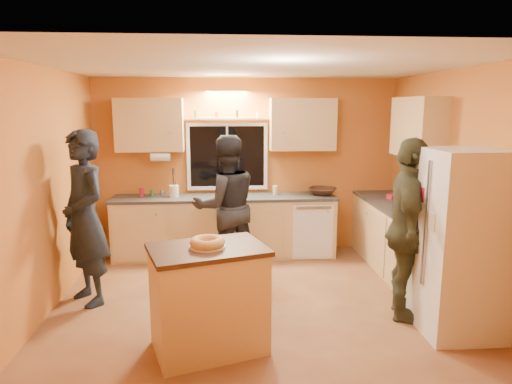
{
  "coord_description": "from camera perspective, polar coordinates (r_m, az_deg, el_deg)",
  "views": [
    {
      "loc": [
        -0.39,
        -4.81,
        2.18
      ],
      "look_at": [
        0.01,
        0.4,
        1.2
      ],
      "focal_mm": 32.0,
      "sensor_mm": 36.0,
      "label": 1
    }
  ],
  "objects": [
    {
      "name": "ground",
      "position": [
        5.3,
        0.25,
        -13.68
      ],
      "size": [
        4.5,
        4.5,
        0.0
      ],
      "primitive_type": "plane",
      "color": "brown",
      "rests_on": "ground"
    },
    {
      "name": "room_shell",
      "position": [
        5.28,
        1.2,
        4.5
      ],
      "size": [
        4.54,
        4.04,
        2.61
      ],
      "color": "#C27731",
      "rests_on": "ground"
    },
    {
      "name": "back_counter",
      "position": [
        6.75,
        -0.81,
        -4.23
      ],
      "size": [
        4.23,
        0.62,
        0.9
      ],
      "color": "tan",
      "rests_on": "ground"
    },
    {
      "name": "right_counter",
      "position": [
        6.06,
        18.67,
        -6.54
      ],
      "size": [
        0.62,
        1.84,
        0.9
      ],
      "color": "tan",
      "rests_on": "ground"
    },
    {
      "name": "refrigerator",
      "position": [
        4.79,
        24.38,
        -5.86
      ],
      "size": [
        0.72,
        0.7,
        1.8
      ],
      "primitive_type": "cube",
      "color": "silver",
      "rests_on": "ground"
    },
    {
      "name": "island",
      "position": [
        4.22,
        -5.95,
        -13.06
      ],
      "size": [
        1.16,
        0.95,
        0.97
      ],
      "rotation": [
        0.0,
        0.0,
        0.3
      ],
      "color": "tan",
      "rests_on": "ground"
    },
    {
      "name": "bundt_pastry",
      "position": [
        4.04,
        -6.09,
        -6.27
      ],
      "size": [
        0.31,
        0.31,
        0.09
      ],
      "primitive_type": "torus",
      "color": "tan",
      "rests_on": "island"
    },
    {
      "name": "person_left",
      "position": [
        5.37,
        -20.62,
        -3.08
      ],
      "size": [
        0.81,
        0.84,
        1.95
      ],
      "primitive_type": "imported",
      "rotation": [
        0.0,
        0.0,
        -0.87
      ],
      "color": "black",
      "rests_on": "ground"
    },
    {
      "name": "person_center",
      "position": [
        5.89,
        -3.79,
        -1.81
      ],
      "size": [
        1.05,
        0.91,
        1.83
      ],
      "primitive_type": "imported",
      "rotation": [
        0.0,
        0.0,
        3.42
      ],
      "color": "black",
      "rests_on": "ground"
    },
    {
      "name": "person_right",
      "position": [
        4.91,
        18.48,
        -4.54
      ],
      "size": [
        0.78,
        1.19,
        1.88
      ],
      "primitive_type": "imported",
      "rotation": [
        0.0,
        0.0,
        1.25
      ],
      "color": "#323421",
      "rests_on": "ground"
    },
    {
      "name": "mixing_bowl",
      "position": [
        6.81,
        8.33,
        0.1
      ],
      "size": [
        0.52,
        0.52,
        0.1
      ],
      "primitive_type": "imported",
      "rotation": [
        0.0,
        0.0,
        -0.35
      ],
      "color": "#321C10",
      "rests_on": "back_counter"
    },
    {
      "name": "utensil_crock",
      "position": [
        6.66,
        -10.24,
        0.1
      ],
      "size": [
        0.14,
        0.14,
        0.17
      ],
      "primitive_type": "cylinder",
      "color": "beige",
      "rests_on": "back_counter"
    },
    {
      "name": "potted_plant",
      "position": [
        5.26,
        22.35,
        -2.71
      ],
      "size": [
        0.29,
        0.26,
        0.28
      ],
      "primitive_type": "imported",
      "rotation": [
        0.0,
        0.0,
        -0.17
      ],
      "color": "gray",
      "rests_on": "right_counter"
    },
    {
      "name": "red_box",
      "position": [
        6.69,
        16.82,
        -0.57
      ],
      "size": [
        0.19,
        0.16,
        0.07
      ],
      "primitive_type": "cube",
      "rotation": [
        0.0,
        0.0,
        0.27
      ],
      "color": "#AF1B30",
      "rests_on": "right_counter"
    }
  ]
}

